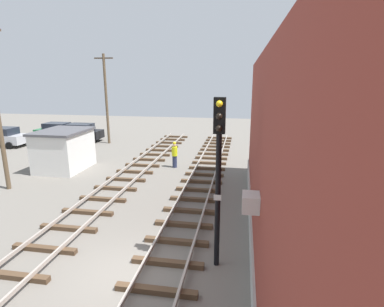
% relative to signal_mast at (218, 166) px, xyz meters
% --- Properties ---
extents(ground_plane, '(80.00, 80.00, 0.00)m').
position_rel_signal_mast_xyz_m(ground_plane, '(-2.82, -1.02, -3.53)').
color(ground_plane, slate).
extents(track_near_building, '(2.50, 47.76, 0.32)m').
position_rel_signal_mast_xyz_m(track_near_building, '(-1.63, -1.02, -3.40)').
color(track_near_building, '#4C3826').
rests_on(track_near_building, ground).
extents(track_centre, '(2.50, 47.76, 0.32)m').
position_rel_signal_mast_xyz_m(track_centre, '(-6.31, -1.02, -3.40)').
color(track_centre, '#4C3826').
rests_on(track_centre, ground).
extents(signal_mast, '(0.36, 0.40, 5.64)m').
position_rel_signal_mast_xyz_m(signal_mast, '(0.00, 0.00, 0.00)').
color(signal_mast, black).
rests_on(signal_mast, ground).
extents(brick_building, '(8.43, 19.47, 6.98)m').
position_rel_signal_mast_xyz_m(brick_building, '(5.19, 1.07, -0.04)').
color(brick_building, maroon).
rests_on(brick_building, ground).
extents(control_hut, '(3.00, 3.80, 2.76)m').
position_rel_signal_mast_xyz_m(control_hut, '(-11.41, 9.44, -2.14)').
color(control_hut, silver).
rests_on(control_hut, ground).
extents(parked_car_black, '(4.20, 2.04, 1.76)m').
position_rel_signal_mast_xyz_m(parked_car_black, '(-15.34, 18.62, -2.63)').
color(parked_car_black, black).
rests_on(parked_car_black, ground).
extents(parked_car_green, '(4.20, 2.04, 1.76)m').
position_rel_signal_mast_xyz_m(parked_car_green, '(-18.04, 18.81, -2.63)').
color(parked_car_green, '#1E6B38').
rests_on(parked_car_green, ground).
extents(parked_car_silver, '(4.20, 2.04, 1.76)m').
position_rel_signal_mast_xyz_m(parked_car_silver, '(-21.17, 15.17, -2.63)').
color(parked_car_silver, '#B7B7BC').
rests_on(parked_car_silver, ground).
extents(utility_pole_far, '(1.80, 0.24, 8.37)m').
position_rel_signal_mast_xyz_m(utility_pole_far, '(-12.14, 18.15, 0.85)').
color(utility_pole_far, brown).
rests_on(utility_pole_far, ground).
extents(track_worker_foreground, '(0.40, 0.40, 1.87)m').
position_rel_signal_mast_xyz_m(track_worker_foreground, '(-3.97, 11.12, -2.60)').
color(track_worker_foreground, '#262D4C').
rests_on(track_worker_foreground, ground).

